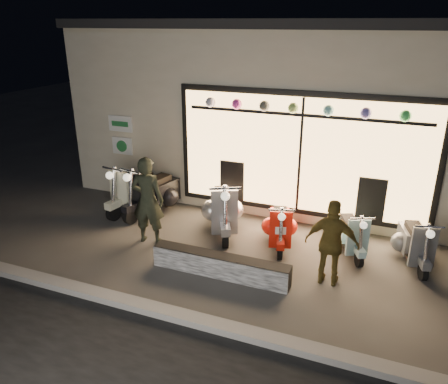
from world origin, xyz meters
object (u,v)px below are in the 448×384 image
at_px(scooter_silver, 223,208).
at_px(scooter_red, 280,225).
at_px(man, 148,201).
at_px(graffiti_barrier, 220,265).
at_px(woman, 332,243).

bearing_deg(scooter_silver, scooter_red, -32.04).
bearing_deg(man, scooter_silver, -146.47).
bearing_deg(graffiti_barrier, man, 159.97).
bearing_deg(scooter_red, man, -174.82).
xyz_separation_m(graffiti_barrier, scooter_silver, (-0.66, 1.75, 0.27)).
height_order(scooter_silver, scooter_red, scooter_silver).
distance_m(scooter_red, woman, 1.66).
bearing_deg(woman, graffiti_barrier, 14.18).
xyz_separation_m(graffiti_barrier, woman, (1.79, 0.47, 0.55)).
bearing_deg(scooter_red, woman, -59.95).
bearing_deg(scooter_silver, man, -161.06).
bearing_deg(scooter_silver, woman, -52.60).
bearing_deg(woman, scooter_silver, -28.16).
xyz_separation_m(scooter_red, woman, (1.16, -1.12, 0.38)).
relative_size(scooter_silver, woman, 1.06).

